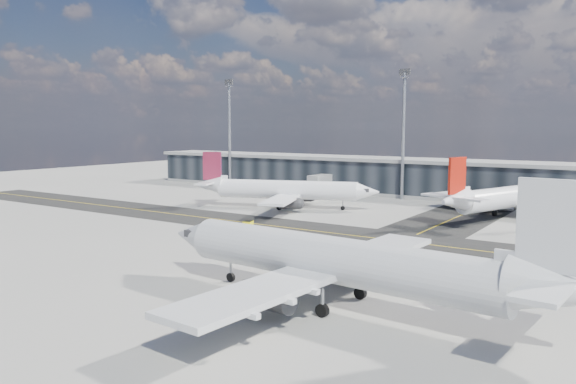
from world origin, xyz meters
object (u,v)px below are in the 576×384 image
Objects in this scene: airliner_af at (284,190)px; airliner_near at (339,262)px; service_van at (505,206)px; airliner_redtail at (511,197)px; baggage_tug at (244,227)px.

airliner_af is 62.20m from airliner_near.
airliner_near is 70.80m from service_van.
airliner_near reaches higher than airliner_redtail.
airliner_near is (38.83, -48.60, 0.53)m from airliner_af.
airliner_af is 28.21m from baggage_tug.
airliner_redtail is 10.41× the size of baggage_tug.
airliner_af is 42.38m from airliner_redtail.
baggage_tug is (10.25, -26.14, -2.64)m from airliner_af.
airliner_redtail is 49.03m from baggage_tug.
service_van is (27.23, 48.25, -0.24)m from baggage_tug.
baggage_tug is at bearing 55.92° from airliner_near.
airliner_near is at bearing -109.31° from service_van.
airliner_af is at bearing -169.87° from service_van.
airliner_redtail is at bearing 86.88° from airliner_af.
airliner_near reaches higher than service_van.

